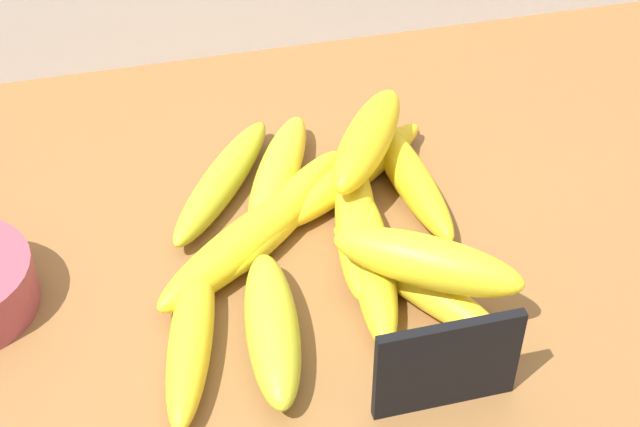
{
  "coord_description": "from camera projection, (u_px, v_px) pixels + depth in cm",
  "views": [
    {
      "loc": [
        -12.5,
        -55.69,
        58.83
      ],
      "look_at": [
        2.08,
        1.95,
        8.0
      ],
      "focal_mm": 51.84,
      "sensor_mm": 36.0,
      "label": 1
    }
  ],
  "objects": [
    {
      "name": "counter_top",
      "position": [
        302.0,
        288.0,
        0.81
      ],
      "size": [
        110.0,
        76.0,
        3.0
      ],
      "primitive_type": "cube",
      "color": "brown",
      "rests_on": "ground"
    },
    {
      "name": "chalkboard_sign",
      "position": [
        447.0,
        367.0,
        0.67
      ],
      "size": [
        11.0,
        1.8,
        8.4
      ],
      "color": "black",
      "rests_on": "counter_top"
    },
    {
      "name": "banana_0",
      "position": [
        407.0,
        172.0,
        0.88
      ],
      "size": [
        4.91,
        20.7,
        3.54
      ],
      "primitive_type": "ellipsoid",
      "rotation": [
        0.0,
        0.0,
        4.78
      ],
      "color": "yellow",
      "rests_on": "counter_top"
    },
    {
      "name": "banana_1",
      "position": [
        278.0,
        172.0,
        0.88
      ],
      "size": [
        11.12,
        17.69,
        3.81
      ],
      "primitive_type": "ellipsoid",
      "rotation": [
        0.0,
        0.0,
        1.12
      ],
      "color": "gold",
      "rests_on": "counter_top"
    },
    {
      "name": "banana_2",
      "position": [
        288.0,
        210.0,
        0.83
      ],
      "size": [
        16.42,
        16.89,
        3.61
      ],
      "primitive_type": "ellipsoid",
      "rotation": [
        0.0,
        0.0,
        0.81
      ],
      "color": "yellow",
      "rests_on": "counter_top"
    },
    {
      "name": "banana_3",
      "position": [
        272.0,
        327.0,
        0.72
      ],
      "size": [
        6.03,
        16.56,
        4.23
      ],
      "primitive_type": "ellipsoid",
      "rotation": [
        0.0,
        0.0,
        1.46
      ],
      "color": "gold",
      "rests_on": "counter_top"
    },
    {
      "name": "banana_4",
      "position": [
        372.0,
        262.0,
        0.78
      ],
      "size": [
        6.88,
        19.86,
        3.57
      ],
      "primitive_type": "ellipsoid",
      "rotation": [
        0.0,
        0.0,
        1.4
      ],
      "color": "yellow",
      "rests_on": "counter_top"
    },
    {
      "name": "banana_5",
      "position": [
        417.0,
        283.0,
        0.77
      ],
      "size": [
        12.55,
        18.34,
        3.28
      ],
      "primitive_type": "ellipsoid",
      "rotation": [
        0.0,
        0.0,
        5.24
      ],
      "color": "yellow",
      "rests_on": "counter_top"
    },
    {
      "name": "banana_6",
      "position": [
        243.0,
        244.0,
        0.8
      ],
      "size": [
        18.47,
        15.44,
        4.02
      ],
      "primitive_type": "ellipsoid",
      "rotation": [
        0.0,
        0.0,
        3.79
      ],
      "color": "yellow",
      "rests_on": "counter_top"
    },
    {
      "name": "banana_7",
      "position": [
        354.0,
        173.0,
        0.88
      ],
      "size": [
        18.64,
        14.51,
        3.32
      ],
      "primitive_type": "ellipsoid",
      "rotation": [
        0.0,
        0.0,
        3.76
      ],
      "color": "yellow",
      "rests_on": "counter_top"
    },
    {
      "name": "banana_8",
      "position": [
        191.0,
        336.0,
        0.72
      ],
      "size": [
        7.62,
        18.59,
        3.39
      ],
      "primitive_type": "ellipsoid",
      "rotation": [
        0.0,
        0.0,
        1.33
      ],
      "color": "yellow",
      "rests_on": "counter_top"
    },
    {
      "name": "banana_9",
      "position": [
        356.0,
        221.0,
        0.82
      ],
      "size": [
        8.03,
        19.83,
        3.7
      ],
      "primitive_type": "ellipsoid",
      "rotation": [
        0.0,
        0.0,
        1.34
      ],
      "color": "yellow",
      "rests_on": "counter_top"
    },
    {
      "name": "banana_10",
      "position": [
        223.0,
        180.0,
        0.87
      ],
      "size": [
        13.83,
        18.11,
        3.47
      ],
      "primitive_type": "ellipsoid",
      "rotation": [
        0.0,
        0.0,
        4.12
      ],
      "color": "gold",
      "rests_on": "counter_top"
    },
    {
      "name": "banana_11",
      "position": [
        427.0,
        261.0,
        0.73
      ],
      "size": [
        15.27,
        12.48,
        4.25
      ],
      "primitive_type": "ellipsoid",
      "rotation": [
        0.0,
        0.0,
        5.67
      ],
      "color": "yellow",
      "rests_on": "banana_5"
    },
    {
      "name": "banana_12",
      "position": [
        368.0,
        139.0,
        0.86
      ],
      "size": [
        12.57,
        15.94,
        4.25
      ],
      "primitive_type": "ellipsoid",
      "rotation": [
        0.0,
        0.0,
        4.13
      ],
      "color": "yellow",
      "rests_on": "banana_7"
    }
  ]
}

